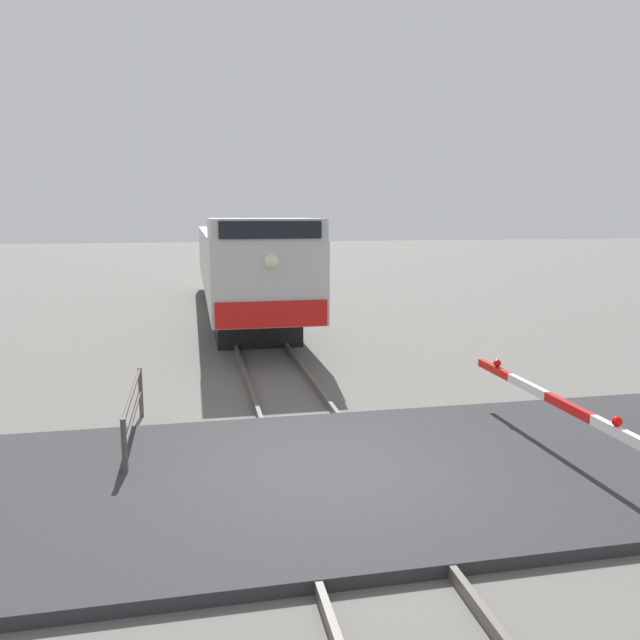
{
  "coord_description": "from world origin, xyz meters",
  "views": [
    {
      "loc": [
        -1.86,
        -8.25,
        3.79
      ],
      "look_at": [
        0.87,
        5.07,
        1.49
      ],
      "focal_mm": 35.17,
      "sensor_mm": 36.0,
      "label": 1
    }
  ],
  "objects": [
    {
      "name": "rail_track_left",
      "position": [
        -0.72,
        0.0,
        0.07
      ],
      "size": [
        0.08,
        80.0,
        0.15
      ],
      "primitive_type": "cube",
      "color": "#59544C",
      "rests_on": "ground_plane"
    },
    {
      "name": "ground_plane",
      "position": [
        0.0,
        0.0,
        0.0
      ],
      "size": [
        160.0,
        160.0,
        0.0
      ],
      "primitive_type": "plane",
      "color": "#605E59"
    },
    {
      "name": "guard_railing",
      "position": [
        -2.89,
        2.1,
        0.63
      ],
      "size": [
        0.08,
        3.1,
        0.95
      ],
      "color": "#4C4742",
      "rests_on": "ground_plane"
    },
    {
      "name": "locomotive",
      "position": [
        0.0,
        15.55,
        1.95
      ],
      "size": [
        2.88,
        18.49,
        3.68
      ],
      "color": "black",
      "rests_on": "ground_plane"
    },
    {
      "name": "road_surface",
      "position": [
        0.0,
        0.0,
        0.08
      ],
      "size": [
        36.0,
        5.19,
        0.16
      ],
      "primitive_type": "cube",
      "color": "#2D2D30",
      "rests_on": "ground_plane"
    },
    {
      "name": "rail_track_right",
      "position": [
        0.72,
        0.0,
        0.07
      ],
      "size": [
        0.08,
        80.0,
        0.15
      ],
      "primitive_type": "cube",
      "color": "#59544C",
      "rests_on": "ground_plane"
    }
  ]
}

